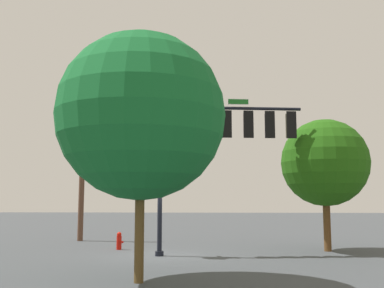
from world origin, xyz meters
The scene contains 6 objects.
ground_plane centered at (0.00, 0.00, 0.00)m, with size 120.00×120.00×0.00m, color #404448.
signal_pole_assembly centered at (2.14, 0.26, 5.11)m, with size 6.95×1.77×6.91m.
utility_pole centered at (-5.44, 6.56, 3.68)m, with size 1.76×0.62×7.15m.
fire_hydrant centered at (-2.22, 2.22, 0.41)m, with size 0.33×0.24×0.83m.
tree_near centered at (7.57, 2.09, 4.10)m, with size 4.10×4.10×6.16m.
tree_far centered at (0.17, -6.07, 4.88)m, with size 5.08×5.08×7.43m.
Camera 1 is at (2.40, -19.11, 2.40)m, focal length 41.50 mm.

